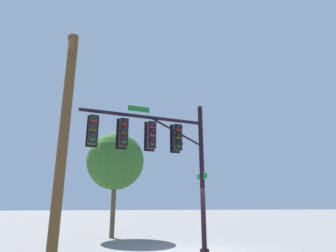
% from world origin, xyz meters
% --- Properties ---
extents(signal_pole_assembly, '(5.16, 2.00, 6.08)m').
position_xyz_m(signal_pole_assembly, '(2.07, 0.59, 4.22)').
color(signal_pole_assembly, black).
rests_on(signal_pole_assembly, ground_plane).
extents(utility_pole, '(0.34, 1.80, 7.42)m').
position_xyz_m(utility_pole, '(5.01, 2.84, 3.82)').
color(utility_pole, brown).
rests_on(utility_pole, ground_plane).
extents(tree_near, '(3.44, 3.44, 6.10)m').
position_xyz_m(tree_near, '(3.98, -5.56, 4.36)').
color(tree_near, brown).
rests_on(tree_near, ground_plane).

